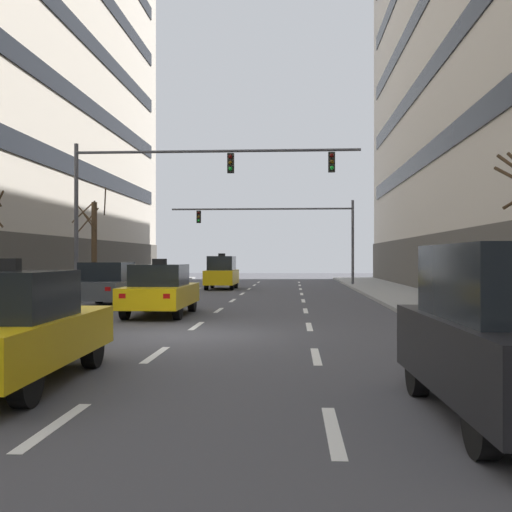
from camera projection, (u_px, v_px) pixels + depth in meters
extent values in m
plane|color=#424247|center=(184.00, 335.00, 14.81)|extent=(120.00, 120.00, 0.00)
cube|color=silver|center=(1.00, 353.00, 12.01)|extent=(0.16, 2.00, 0.01)
cube|color=silver|center=(87.00, 325.00, 17.00)|extent=(0.16, 2.00, 0.01)
cube|color=silver|center=(134.00, 310.00, 21.99)|extent=(0.16, 2.00, 0.01)
cube|color=silver|center=(163.00, 300.00, 26.98)|extent=(0.16, 2.00, 0.01)
cube|color=silver|center=(183.00, 293.00, 31.97)|extent=(0.16, 2.00, 0.01)
cube|color=silver|center=(198.00, 289.00, 36.96)|extent=(0.16, 2.00, 0.01)
cube|color=silver|center=(210.00, 285.00, 41.95)|extent=(0.16, 2.00, 0.01)
cube|color=silver|center=(218.00, 282.00, 46.94)|extent=(0.16, 2.00, 0.01)
cube|color=silver|center=(55.00, 425.00, 6.82)|extent=(0.16, 2.00, 0.01)
cube|color=silver|center=(156.00, 355.00, 11.81)|extent=(0.16, 2.00, 0.01)
cube|color=silver|center=(197.00, 326.00, 16.80)|extent=(0.16, 2.00, 0.01)
cube|color=silver|center=(219.00, 310.00, 21.79)|extent=(0.16, 2.00, 0.01)
cube|color=silver|center=(233.00, 300.00, 26.78)|extent=(0.16, 2.00, 0.01)
cube|color=silver|center=(242.00, 294.00, 31.77)|extent=(0.16, 2.00, 0.01)
cube|color=silver|center=(249.00, 289.00, 36.76)|extent=(0.16, 2.00, 0.01)
cube|color=silver|center=(254.00, 285.00, 41.75)|extent=(0.16, 2.00, 0.01)
cube|color=silver|center=(259.00, 282.00, 46.74)|extent=(0.16, 2.00, 0.01)
cube|color=silver|center=(333.00, 430.00, 6.62)|extent=(0.16, 2.00, 0.01)
cube|color=silver|center=(316.00, 356.00, 11.62)|extent=(0.16, 2.00, 0.01)
cube|color=silver|center=(309.00, 327.00, 16.61)|extent=(0.16, 2.00, 0.01)
cube|color=silver|center=(306.00, 311.00, 21.60)|extent=(0.16, 2.00, 0.01)
cube|color=silver|center=(303.00, 301.00, 26.59)|extent=(0.16, 2.00, 0.01)
cube|color=silver|center=(302.00, 294.00, 31.58)|extent=(0.16, 2.00, 0.01)
cube|color=silver|center=(301.00, 289.00, 36.57)|extent=(0.16, 2.00, 0.01)
cube|color=silver|center=(300.00, 285.00, 41.56)|extent=(0.16, 2.00, 0.01)
cube|color=silver|center=(299.00, 282.00, 46.55)|extent=(0.16, 2.00, 0.01)
cylinder|color=black|center=(212.00, 283.00, 37.87)|extent=(0.21, 0.62, 0.62)
cylinder|color=black|center=(236.00, 283.00, 37.77)|extent=(0.21, 0.62, 0.62)
cylinder|color=black|center=(206.00, 285.00, 35.32)|extent=(0.21, 0.62, 0.62)
cylinder|color=black|center=(232.00, 285.00, 35.23)|extent=(0.21, 0.62, 0.62)
cube|color=yellow|center=(222.00, 277.00, 36.55)|extent=(1.75, 4.16, 0.85)
cube|color=black|center=(222.00, 263.00, 36.55)|extent=(1.52, 2.46, 0.85)
cube|color=white|center=(216.00, 274.00, 38.62)|extent=(0.19, 0.08, 0.13)
cube|color=red|center=(207.00, 276.00, 34.56)|extent=(0.19, 0.08, 0.13)
cube|color=white|center=(235.00, 274.00, 38.54)|extent=(0.19, 0.08, 0.13)
cube|color=red|center=(228.00, 276.00, 34.48)|extent=(0.19, 0.08, 0.13)
cube|color=black|center=(222.00, 255.00, 36.55)|extent=(0.42, 0.19, 0.17)
cylinder|color=black|center=(146.00, 302.00, 21.33)|extent=(0.23, 0.68, 0.68)
cylinder|color=black|center=(192.00, 302.00, 21.24)|extent=(0.23, 0.68, 0.68)
cylinder|color=black|center=(125.00, 309.00, 18.56)|extent=(0.23, 0.68, 0.68)
cylinder|color=black|center=(177.00, 309.00, 18.46)|extent=(0.23, 0.68, 0.68)
cube|color=yellow|center=(161.00, 295.00, 19.90)|extent=(1.92, 4.54, 0.66)
cube|color=black|center=(159.00, 275.00, 19.69)|extent=(1.66, 1.96, 0.70)
cube|color=white|center=(156.00, 288.00, 22.15)|extent=(0.21, 0.08, 0.14)
cube|color=red|center=(123.00, 296.00, 17.72)|extent=(0.21, 0.08, 0.14)
cube|color=white|center=(192.00, 288.00, 22.08)|extent=(0.21, 0.08, 0.14)
cube|color=red|center=(167.00, 296.00, 17.64)|extent=(0.21, 0.08, 0.14)
cube|color=black|center=(160.00, 262.00, 19.69)|extent=(0.45, 0.21, 0.19)
cylinder|color=black|center=(92.00, 348.00, 10.44)|extent=(0.25, 0.69, 0.69)
cylinder|color=black|center=(25.00, 381.00, 7.63)|extent=(0.25, 0.69, 0.69)
cube|color=yellow|center=(10.00, 340.00, 9.06)|extent=(2.06, 4.64, 0.67)
cube|color=black|center=(4.00, 295.00, 8.85)|extent=(1.73, 2.03, 0.71)
cube|color=white|center=(27.00, 317.00, 11.33)|extent=(0.21, 0.09, 0.15)
cube|color=white|center=(98.00, 317.00, 11.29)|extent=(0.21, 0.09, 0.15)
cube|color=black|center=(4.00, 265.00, 8.86)|extent=(0.46, 0.22, 0.19)
cylinder|color=black|center=(99.00, 295.00, 25.14)|extent=(0.24, 0.70, 0.70)
cylinder|color=black|center=(139.00, 295.00, 25.04)|extent=(0.24, 0.70, 0.70)
cylinder|color=black|center=(75.00, 300.00, 22.30)|extent=(0.24, 0.70, 0.70)
cylinder|color=black|center=(119.00, 300.00, 22.20)|extent=(0.24, 0.70, 0.70)
cube|color=#474C51|center=(109.00, 289.00, 23.67)|extent=(1.97, 4.65, 0.67)
cube|color=black|center=(107.00, 271.00, 23.46)|extent=(1.70, 2.01, 0.72)
cube|color=white|center=(109.00, 283.00, 25.99)|extent=(0.21, 0.09, 0.15)
cube|color=red|center=(71.00, 289.00, 21.44)|extent=(0.21, 0.09, 0.15)
cube|color=white|center=(140.00, 283.00, 25.91)|extent=(0.21, 0.09, 0.15)
cube|color=red|center=(108.00, 289.00, 21.36)|extent=(0.21, 0.09, 0.15)
cylinder|color=black|center=(417.00, 372.00, 8.33)|extent=(0.23, 0.65, 0.64)
cylinder|color=black|center=(482.00, 425.00, 5.70)|extent=(0.23, 0.65, 0.64)
cube|color=black|center=(511.00, 357.00, 6.99)|extent=(1.91, 4.34, 0.88)
cube|color=black|center=(511.00, 281.00, 6.99)|extent=(1.63, 2.58, 0.88)
cube|color=white|center=(415.00, 323.00, 9.11)|extent=(0.20, 0.08, 0.14)
cube|color=white|center=(499.00, 324.00, 9.07)|extent=(0.20, 0.08, 0.14)
cylinder|color=#4C4C51|center=(76.00, 221.00, 25.99)|extent=(0.18, 0.18, 6.73)
cylinder|color=#4C4C51|center=(216.00, 151.00, 25.62)|extent=(12.26, 0.12, 0.12)
cube|color=black|center=(231.00, 163.00, 25.58)|extent=(0.28, 0.24, 0.84)
sphere|color=#4B0704|center=(230.00, 157.00, 25.44)|extent=(0.17, 0.17, 0.17)
sphere|color=#523505|center=(230.00, 163.00, 25.44)|extent=(0.17, 0.17, 0.17)
sphere|color=green|center=(230.00, 169.00, 25.44)|extent=(0.17, 0.17, 0.17)
cube|color=black|center=(332.00, 162.00, 25.31)|extent=(0.28, 0.24, 0.84)
sphere|color=#4B0704|center=(332.00, 155.00, 25.17)|extent=(0.17, 0.17, 0.17)
sphere|color=#523505|center=(332.00, 162.00, 25.17)|extent=(0.17, 0.17, 0.17)
sphere|color=green|center=(332.00, 168.00, 25.17)|extent=(0.17, 0.17, 0.17)
cylinder|color=#4C4C51|center=(353.00, 242.00, 40.27)|extent=(0.18, 0.18, 5.65)
cylinder|color=#4C4C51|center=(262.00, 209.00, 40.66)|extent=(12.30, 0.12, 0.12)
cube|color=black|center=(199.00, 217.00, 40.93)|extent=(0.28, 0.24, 0.84)
sphere|color=#4B0704|center=(198.00, 213.00, 40.79)|extent=(0.17, 0.17, 0.17)
sphere|color=#523505|center=(198.00, 217.00, 40.79)|extent=(0.17, 0.17, 0.17)
sphere|color=green|center=(198.00, 221.00, 40.79)|extent=(0.17, 0.17, 0.17)
cylinder|color=#4C3823|center=(94.00, 247.00, 31.58)|extent=(0.29, 0.29, 4.71)
cylinder|color=#42301E|center=(105.00, 202.00, 31.75)|extent=(0.48, 1.10, 1.40)
cylinder|color=#42301E|center=(90.00, 222.00, 31.22)|extent=(0.83, 0.32, 1.02)
cylinder|color=#42301E|center=(84.00, 212.00, 32.00)|extent=(0.83, 1.47, 1.31)
cylinder|color=#42301E|center=(88.00, 220.00, 32.02)|extent=(0.90, 1.04, 1.42)
cylinder|color=#42301E|center=(86.00, 215.00, 31.09)|extent=(1.10, 0.64, 1.03)
cylinder|color=brown|center=(452.00, 301.00, 19.29)|extent=(0.13, 0.13, 0.79)
cylinder|color=brown|center=(454.00, 300.00, 19.43)|extent=(0.13, 0.13, 0.79)
cube|color=gray|center=(453.00, 280.00, 19.36)|extent=(0.34, 0.39, 0.56)
sphere|color=beige|center=(453.00, 268.00, 19.36)|extent=(0.20, 0.20, 0.20)
cylinder|color=gray|center=(451.00, 279.00, 19.18)|extent=(0.09, 0.09, 0.50)
cylinder|color=gray|center=(455.00, 278.00, 19.55)|extent=(0.09, 0.09, 0.50)
cylinder|color=brown|center=(451.00, 304.00, 17.51)|extent=(0.13, 0.13, 0.83)
cylinder|color=brown|center=(456.00, 305.00, 17.37)|extent=(0.13, 0.13, 0.83)
cube|color=maroon|center=(454.00, 280.00, 17.45)|extent=(0.36, 0.39, 0.58)
sphere|color=#9E704C|center=(454.00, 267.00, 17.45)|extent=(0.21, 0.21, 0.21)
cylinder|color=maroon|center=(447.00, 279.00, 17.63)|extent=(0.09, 0.09, 0.53)
cylinder|color=maroon|center=(460.00, 280.00, 17.26)|extent=(0.09, 0.09, 0.53)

